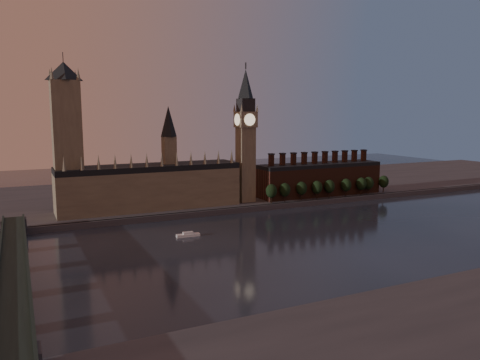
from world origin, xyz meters
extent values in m
plane|color=black|center=(0.00, 0.00, 0.00)|extent=(900.00, 900.00, 0.00)
cube|color=#48484D|center=(0.00, 90.00, 2.00)|extent=(900.00, 4.00, 4.00)
cube|color=#48484D|center=(0.00, 180.00, 2.00)|extent=(900.00, 180.00, 4.00)
cube|color=gray|center=(-65.00, 115.00, 18.00)|extent=(130.00, 30.00, 28.00)
cube|color=black|center=(-65.00, 115.00, 34.00)|extent=(130.00, 30.00, 4.00)
cube|color=gray|center=(-50.00, 115.00, 44.00)|extent=(9.00, 9.00, 24.00)
cone|color=black|center=(-50.00, 115.00, 67.00)|extent=(12.00, 12.00, 22.00)
cone|color=gray|center=(-124.00, 101.00, 41.00)|extent=(2.60, 2.60, 10.00)
cone|color=gray|center=(-113.27, 101.00, 41.00)|extent=(2.60, 2.60, 10.00)
cone|color=gray|center=(-102.55, 101.00, 41.00)|extent=(2.60, 2.60, 10.00)
cone|color=gray|center=(-91.82, 101.00, 41.00)|extent=(2.60, 2.60, 10.00)
cone|color=gray|center=(-81.09, 101.00, 41.00)|extent=(2.60, 2.60, 10.00)
cone|color=gray|center=(-70.36, 101.00, 41.00)|extent=(2.60, 2.60, 10.00)
cone|color=gray|center=(-59.64, 101.00, 41.00)|extent=(2.60, 2.60, 10.00)
cone|color=gray|center=(-48.91, 101.00, 41.00)|extent=(2.60, 2.60, 10.00)
cone|color=gray|center=(-38.18, 101.00, 41.00)|extent=(2.60, 2.60, 10.00)
cone|color=gray|center=(-27.45, 101.00, 41.00)|extent=(2.60, 2.60, 10.00)
cone|color=gray|center=(-16.73, 101.00, 41.00)|extent=(2.60, 2.60, 10.00)
cone|color=gray|center=(-6.00, 101.00, 41.00)|extent=(2.60, 2.60, 10.00)
cube|color=gray|center=(-120.00, 115.00, 49.00)|extent=(18.00, 18.00, 90.00)
cone|color=black|center=(-120.00, 115.00, 100.00)|extent=(24.00, 24.00, 12.00)
cylinder|color=#232326|center=(-120.00, 115.00, 106.00)|extent=(0.50, 0.50, 12.00)
cone|color=gray|center=(-128.00, 107.00, 98.00)|extent=(3.00, 3.00, 8.00)
cone|color=gray|center=(-112.00, 107.00, 98.00)|extent=(3.00, 3.00, 8.00)
cone|color=gray|center=(-128.00, 123.00, 98.00)|extent=(3.00, 3.00, 8.00)
cone|color=gray|center=(-112.00, 123.00, 98.00)|extent=(3.00, 3.00, 8.00)
cube|color=gray|center=(10.00, 110.00, 33.00)|extent=(12.00, 12.00, 58.00)
cube|color=gray|center=(10.00, 110.00, 68.00)|extent=(14.00, 14.00, 12.00)
cube|color=#232326|center=(10.00, 110.00, 79.00)|extent=(11.00, 11.00, 10.00)
cone|color=black|center=(10.00, 110.00, 95.00)|extent=(13.00, 13.00, 22.00)
cylinder|color=#232326|center=(10.00, 110.00, 108.50)|extent=(1.00, 1.00, 5.00)
cylinder|color=beige|center=(10.00, 102.80, 68.00)|extent=(9.00, 0.50, 9.00)
cylinder|color=beige|center=(10.00, 117.20, 68.00)|extent=(9.00, 0.50, 9.00)
cylinder|color=beige|center=(2.80, 110.00, 68.00)|extent=(0.50, 9.00, 9.00)
cylinder|color=beige|center=(17.20, 110.00, 68.00)|extent=(0.50, 9.00, 9.00)
cone|color=gray|center=(3.50, 103.50, 77.00)|extent=(2.00, 2.00, 6.00)
cone|color=gray|center=(16.50, 103.50, 77.00)|extent=(2.00, 2.00, 6.00)
cone|color=gray|center=(3.50, 116.50, 77.00)|extent=(2.00, 2.00, 6.00)
cone|color=gray|center=(16.50, 116.50, 77.00)|extent=(2.00, 2.00, 6.00)
cube|color=#49291C|center=(80.00, 110.00, 16.00)|extent=(110.00, 25.00, 24.00)
cube|color=black|center=(80.00, 110.00, 29.50)|extent=(110.00, 25.00, 3.00)
cube|color=#49291C|center=(33.00, 110.00, 35.50)|extent=(3.50, 3.50, 9.00)
cube|color=#232326|center=(33.00, 110.00, 40.50)|extent=(4.20, 4.20, 1.00)
cube|color=#49291C|center=(43.44, 110.00, 35.50)|extent=(3.50, 3.50, 9.00)
cube|color=#232326|center=(43.44, 110.00, 40.50)|extent=(4.20, 4.20, 1.00)
cube|color=#49291C|center=(53.89, 110.00, 35.50)|extent=(3.50, 3.50, 9.00)
cube|color=#232326|center=(53.89, 110.00, 40.50)|extent=(4.20, 4.20, 1.00)
cube|color=#49291C|center=(64.33, 110.00, 35.50)|extent=(3.50, 3.50, 9.00)
cube|color=#232326|center=(64.33, 110.00, 40.50)|extent=(4.20, 4.20, 1.00)
cube|color=#49291C|center=(74.78, 110.00, 35.50)|extent=(3.50, 3.50, 9.00)
cube|color=#232326|center=(74.78, 110.00, 40.50)|extent=(4.20, 4.20, 1.00)
cube|color=#49291C|center=(85.22, 110.00, 35.50)|extent=(3.50, 3.50, 9.00)
cube|color=#232326|center=(85.22, 110.00, 40.50)|extent=(4.20, 4.20, 1.00)
cube|color=#49291C|center=(95.67, 110.00, 35.50)|extent=(3.50, 3.50, 9.00)
cube|color=#232326|center=(95.67, 110.00, 40.50)|extent=(4.20, 4.20, 1.00)
cube|color=#49291C|center=(106.11, 110.00, 35.50)|extent=(3.50, 3.50, 9.00)
cube|color=#232326|center=(106.11, 110.00, 40.50)|extent=(4.20, 4.20, 1.00)
cube|color=#49291C|center=(116.56, 110.00, 35.50)|extent=(3.50, 3.50, 9.00)
cube|color=#232326|center=(116.56, 110.00, 40.50)|extent=(4.20, 4.20, 1.00)
cube|color=#49291C|center=(127.00, 110.00, 35.50)|extent=(3.50, 3.50, 9.00)
cube|color=#232326|center=(127.00, 110.00, 40.50)|extent=(4.20, 4.20, 1.00)
cylinder|color=black|center=(24.56, 94.52, 7.00)|extent=(0.80, 0.80, 6.00)
ellipsoid|color=black|center=(24.56, 94.52, 13.50)|extent=(8.60, 8.60, 10.75)
cylinder|color=black|center=(36.87, 94.69, 7.00)|extent=(0.80, 0.80, 6.00)
ellipsoid|color=black|center=(36.87, 94.69, 13.50)|extent=(8.60, 8.60, 10.75)
cylinder|color=black|center=(52.71, 95.33, 7.00)|extent=(0.80, 0.80, 6.00)
ellipsoid|color=black|center=(52.71, 95.33, 13.50)|extent=(8.60, 8.60, 10.75)
cylinder|color=black|center=(66.87, 94.25, 7.00)|extent=(0.80, 0.80, 6.00)
ellipsoid|color=black|center=(66.87, 94.25, 13.50)|extent=(8.60, 8.60, 10.75)
cylinder|color=black|center=(78.94, 94.02, 7.00)|extent=(0.80, 0.80, 6.00)
ellipsoid|color=black|center=(78.94, 94.02, 13.50)|extent=(8.60, 8.60, 10.75)
cylinder|color=black|center=(95.79, 93.83, 7.00)|extent=(0.80, 0.80, 6.00)
ellipsoid|color=black|center=(95.79, 93.83, 13.50)|extent=(8.60, 8.60, 10.75)
cylinder|color=black|center=(111.85, 93.85, 7.00)|extent=(0.80, 0.80, 6.00)
ellipsoid|color=black|center=(111.85, 93.85, 13.50)|extent=(8.60, 8.60, 10.75)
cylinder|color=black|center=(120.11, 94.25, 7.00)|extent=(0.80, 0.80, 6.00)
ellipsoid|color=black|center=(120.11, 94.25, 13.50)|extent=(8.60, 8.60, 10.75)
cylinder|color=black|center=(137.89, 95.33, 7.00)|extent=(0.80, 0.80, 6.00)
ellipsoid|color=black|center=(137.89, 95.33, 13.50)|extent=(8.60, 8.60, 10.75)
cube|color=black|center=(-155.00, -5.00, 9.00)|extent=(12.00, 200.00, 2.50)
cube|color=black|center=(-149.50, -5.00, 10.90)|extent=(1.00, 200.00, 1.30)
cube|color=#48484D|center=(-155.00, 90.00, 7.00)|extent=(14.00, 8.00, 6.00)
cylinder|color=#232326|center=(-155.00, -51.00, 3.88)|extent=(8.00, 8.00, 7.75)
cylinder|color=#232326|center=(-155.00, -17.00, 3.88)|extent=(8.00, 8.00, 7.75)
cylinder|color=#232326|center=(-155.00, 17.00, 3.88)|extent=(8.00, 8.00, 7.75)
cylinder|color=#232326|center=(-155.00, 51.00, 3.88)|extent=(8.00, 8.00, 7.75)
cylinder|color=#232326|center=(-155.00, 85.00, 3.88)|extent=(8.00, 8.00, 7.75)
cube|color=silver|center=(-61.74, 42.01, 0.80)|extent=(14.22, 5.10, 1.59)
cube|color=silver|center=(-61.74, 42.01, 2.19)|extent=(6.20, 3.46, 1.20)
camera|label=1|loc=(-150.81, -215.49, 72.54)|focal=35.00mm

